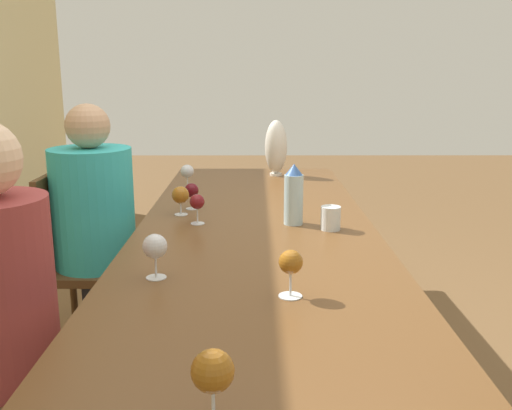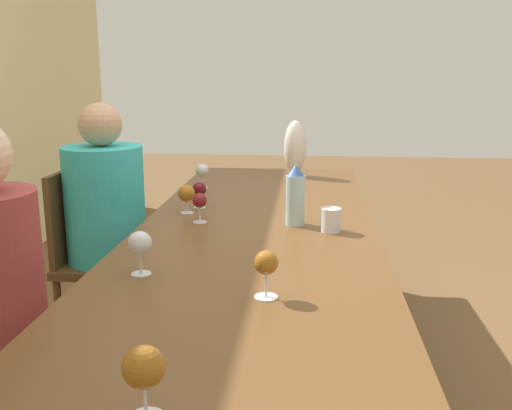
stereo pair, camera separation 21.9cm
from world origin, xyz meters
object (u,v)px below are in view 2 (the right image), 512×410
wine_glass_5 (202,171)px  chair_far (95,253)px  vase (295,148)px  water_tumbler (331,220)px  wine_glass_1 (266,264)px  wine_glass_0 (200,201)px  person_far (109,221)px  wine_glass_2 (140,244)px  water_bottle (295,196)px  wine_glass_6 (199,190)px  wine_glass_3 (187,194)px  wine_glass_4 (144,369)px

wine_glass_5 → chair_far: 0.73m
vase → wine_glass_5: vase is taller
water_tumbler → wine_glass_1: 0.74m
wine_glass_0 → person_far: 0.61m
chair_far → water_tumbler: bearing=-108.1°
vase → wine_glass_0: 1.21m
vase → wine_glass_2: 1.85m
water_bottle → wine_glass_6: bearing=59.7°
chair_far → water_bottle: bearing=-106.0°
water_tumbler → wine_glass_5: bearing=39.7°
water_bottle → wine_glass_2: 0.80m
vase → wine_glass_3: vase is taller
wine_glass_6 → wine_glass_0: bearing=-168.8°
wine_glass_1 → wine_glass_5: wine_glass_1 is taller
water_tumbler → person_far: bearing=70.5°
wine_glass_0 → wine_glass_1: 0.87m
wine_glass_0 → wine_glass_6: (0.27, 0.05, -0.01)m
water_tumbler → vase: 1.26m
wine_glass_4 → chair_far: (1.70, 0.76, -0.35)m
water_bottle → water_tumbler: bearing=-121.2°
wine_glass_1 → wine_glass_4: bearing=163.5°
wine_glass_5 → wine_glass_0: bearing=-170.2°
water_tumbler → wine_glass_1: bearing=163.7°
wine_glass_0 → wine_glass_1: bearing=-156.6°
chair_far → wine_glass_0: bearing=-115.6°
wine_glass_5 → person_far: 0.61m
wine_glass_3 → person_far: bearing=72.9°
water_bottle → wine_glass_1: bearing=175.6°
vase → wine_glass_4: 2.57m
wine_glass_1 → wine_glass_5: 1.60m
vase → wine_glass_6: bearing=154.1°
water_tumbler → wine_glass_0: 0.56m
wine_glass_2 → wine_glass_0: bearing=-5.9°
wine_glass_0 → wine_glass_6: size_ratio=1.04×
wine_glass_6 → wine_glass_3: bearing=161.3°
person_far → wine_glass_1: bearing=-141.8°
water_tumbler → vase: vase is taller
water_tumbler → wine_glass_4: wine_glass_4 is taller
water_bottle → chair_far: water_bottle is taller
wine_glass_3 → person_far: size_ratio=0.11×
wine_glass_5 → person_far: bearing=139.1°
water_bottle → vase: bearing=1.7°
wine_glass_3 → chair_far: (0.13, 0.50, -0.34)m
water_tumbler → chair_far: (0.38, 1.15, -0.30)m
wine_glass_1 → wine_glass_6: size_ratio=1.14×
wine_glass_6 → wine_glass_5: bearing=9.0°
wine_glass_1 → chair_far: chair_far is taller
wine_glass_2 → chair_far: bearing=29.4°
wine_glass_3 → wine_glass_5: size_ratio=0.97×
wine_glass_3 → wine_glass_1: bearing=-155.5°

